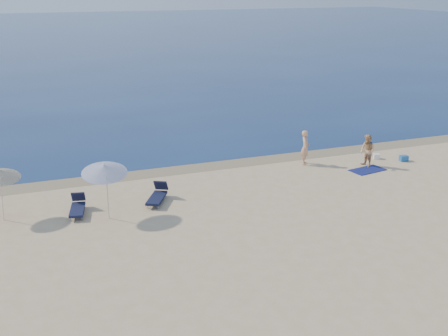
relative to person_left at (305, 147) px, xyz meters
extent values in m
cube|color=#0D2350|center=(-1.60, 82.08, -0.91)|extent=(240.00, 160.00, 0.01)
cube|color=#847254|center=(-1.60, 1.48, -0.91)|extent=(240.00, 1.60, 0.00)
imported|color=tan|center=(0.00, 0.00, 0.00)|extent=(0.69, 0.79, 1.83)
imported|color=tan|center=(2.82, -1.51, -0.06)|extent=(0.71, 0.88, 1.70)
cube|color=#101550|center=(2.53, -2.07, -0.90)|extent=(1.95, 1.31, 0.03)
cube|color=white|center=(4.13, -0.57, -0.78)|extent=(0.40, 0.37, 0.27)
cube|color=#1E5EA5|center=(5.26, -1.43, -0.76)|extent=(0.47, 0.37, 0.30)
cylinder|color=silver|center=(-10.95, -3.75, 0.11)|extent=(0.10, 0.49, 2.11)
cone|color=white|center=(-10.95, -3.31, 1.14)|extent=(2.07, 2.10, 0.71)
sphere|color=silver|center=(-10.95, -3.31, 1.32)|extent=(0.06, 0.06, 0.06)
cylinder|color=silver|center=(-14.91, -2.34, 0.04)|extent=(0.14, 0.34, 1.98)
cube|color=#131836|center=(-12.09, -2.70, -0.69)|extent=(0.85, 1.61, 0.10)
cube|color=#131836|center=(-11.93, -1.95, -0.41)|extent=(0.62, 0.48, 0.49)
cylinder|color=#A5A5AD|center=(-11.87, -2.75, -0.80)|extent=(0.03, 0.03, 0.22)
cube|color=black|center=(-8.69, -2.62, -0.68)|extent=(1.28, 1.69, 0.11)
cube|color=black|center=(-8.31, -1.92, -0.38)|extent=(0.70, 0.62, 0.52)
cylinder|color=#A5A5AD|center=(-8.49, -2.73, -0.80)|extent=(0.03, 0.03, 0.24)
camera|label=1|loc=(-14.00, -24.93, 8.29)|focal=45.00mm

